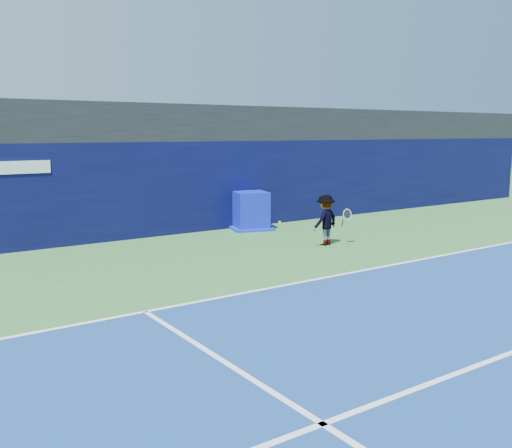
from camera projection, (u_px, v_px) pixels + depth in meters
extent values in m
plane|color=#316E31|center=(451.00, 306.00, 10.94)|extent=(80.00, 80.00, 0.00)
cube|color=white|center=(344.00, 274.00, 13.38)|extent=(24.00, 0.10, 0.01)
cube|color=black|center=(177.00, 123.00, 19.73)|extent=(36.00, 3.00, 1.20)
cube|color=#090A34|center=(192.00, 186.00, 19.25)|extent=(36.00, 1.00, 3.00)
cube|color=#0D16B6|center=(250.00, 210.00, 19.55)|extent=(1.32, 1.32, 1.29)
cube|color=#0E23C5|center=(251.00, 228.00, 19.64)|extent=(1.65, 1.65, 0.09)
imported|color=white|center=(325.00, 220.00, 16.76)|extent=(1.06, 0.74, 1.49)
cylinder|color=black|center=(342.00, 223.00, 16.82)|extent=(0.07, 0.13, 0.24)
torus|color=silver|center=(347.00, 214.00, 16.82)|extent=(0.27, 0.15, 0.27)
cylinder|color=black|center=(347.00, 214.00, 16.82)|extent=(0.23, 0.12, 0.23)
sphere|color=#C9E619|center=(280.00, 222.00, 14.34)|extent=(0.06, 0.06, 0.06)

